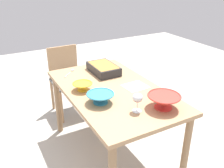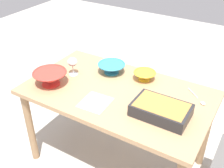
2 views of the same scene
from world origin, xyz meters
name	(u,v)px [view 2 (image 2 of 2)]	position (x,y,z in m)	size (l,w,h in m)	color
ground_plane	(117,159)	(0.00, 0.00, 0.00)	(8.00, 8.00, 0.00)	#B2ADA3
dining_table	(117,101)	(0.00, 0.00, 0.65)	(1.41, 0.83, 0.75)	tan
wine_glass	(72,63)	(0.44, -0.02, 0.86)	(0.08, 0.08, 0.15)	white
casserole_dish	(161,109)	(-0.39, 0.11, 0.79)	(0.37, 0.24, 0.09)	#262628
mixing_bowl	(145,75)	(-0.10, -0.25, 0.79)	(0.18, 0.18, 0.07)	yellow
small_bowl	(50,78)	(0.49, 0.19, 0.81)	(0.26, 0.26, 0.11)	red
serving_bowl	(111,68)	(0.18, -0.21, 0.80)	(0.23, 0.23, 0.09)	teal
serving_spoon	(200,100)	(-0.57, -0.19, 0.75)	(0.18, 0.17, 0.01)	silver
napkin	(95,102)	(0.06, 0.21, 0.75)	(0.20, 0.21, 0.00)	beige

